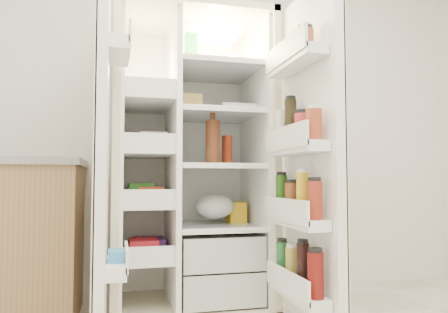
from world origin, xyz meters
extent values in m
cube|color=silver|center=(0.00, 2.00, 1.35)|extent=(4.00, 0.02, 2.70)
cube|color=beige|center=(-0.16, 1.93, 0.90)|extent=(0.92, 0.04, 1.80)
cube|color=beige|center=(-0.60, 1.60, 0.90)|extent=(0.04, 0.70, 1.80)
cube|color=beige|center=(0.28, 1.60, 0.90)|extent=(0.04, 0.70, 1.80)
cube|color=beige|center=(-0.16, 1.60, 1.78)|extent=(0.92, 0.70, 0.04)
cube|color=beige|center=(-0.16, 1.60, 0.04)|extent=(0.92, 0.70, 0.08)
cube|color=white|center=(-0.16, 1.90, 0.92)|extent=(0.84, 0.02, 1.68)
cube|color=white|center=(-0.57, 1.60, 0.92)|extent=(0.02, 0.62, 1.68)
cube|color=white|center=(0.25, 1.60, 0.92)|extent=(0.02, 0.62, 1.68)
cube|color=white|center=(-0.27, 1.60, 0.92)|extent=(0.03, 0.62, 1.68)
cube|color=silver|center=(0.00, 1.58, 0.18)|extent=(0.47, 0.52, 0.19)
cube|color=silver|center=(0.00, 1.58, 0.39)|extent=(0.47, 0.52, 0.19)
cube|color=#FFD18C|center=(0.00, 1.65, 1.72)|extent=(0.30, 0.30, 0.02)
cube|color=white|center=(-0.42, 1.60, 0.35)|extent=(0.28, 0.58, 0.02)
cube|color=white|center=(-0.42, 1.60, 0.65)|extent=(0.28, 0.58, 0.02)
cube|color=white|center=(-0.42, 1.60, 0.95)|extent=(0.28, 0.58, 0.02)
cube|color=white|center=(-0.42, 1.60, 1.25)|extent=(0.28, 0.58, 0.02)
cube|color=silver|center=(0.00, 1.60, 0.52)|extent=(0.49, 0.58, 0.01)
cube|color=silver|center=(0.00, 1.60, 0.88)|extent=(0.49, 0.58, 0.01)
cube|color=silver|center=(0.00, 1.60, 1.20)|extent=(0.49, 0.58, 0.02)
cube|color=silver|center=(0.00, 1.60, 1.48)|extent=(0.49, 0.58, 0.02)
cube|color=red|center=(-0.42, 1.60, 0.41)|extent=(0.16, 0.20, 0.10)
cube|color=#2A7921|center=(-0.42, 1.60, 0.72)|extent=(0.14, 0.18, 0.12)
cube|color=white|center=(-0.42, 1.60, 0.99)|extent=(0.20, 0.22, 0.07)
cube|color=yellow|center=(-0.42, 1.60, 1.33)|extent=(0.15, 0.16, 0.14)
cube|color=#532B83|center=(-0.42, 1.60, 0.40)|extent=(0.18, 0.20, 0.09)
cube|color=red|center=(-0.42, 1.60, 0.71)|extent=(0.14, 0.18, 0.10)
cube|color=silver|center=(-0.42, 1.60, 1.02)|extent=(0.16, 0.16, 0.12)
sphere|color=orange|center=(-0.13, 1.50, 0.12)|extent=(0.07, 0.07, 0.07)
sphere|color=orange|center=(-0.04, 1.54, 0.12)|extent=(0.07, 0.07, 0.07)
sphere|color=orange|center=(0.06, 1.50, 0.12)|extent=(0.07, 0.07, 0.07)
sphere|color=orange|center=(-0.08, 1.64, 0.12)|extent=(0.07, 0.07, 0.07)
sphere|color=orange|center=(0.02, 1.62, 0.12)|extent=(0.07, 0.07, 0.07)
sphere|color=orange|center=(0.12, 1.58, 0.12)|extent=(0.07, 0.07, 0.07)
ellipsoid|color=#477226|center=(0.00, 1.60, 0.40)|extent=(0.26, 0.24, 0.11)
cylinder|color=#4B2310|center=(-0.05, 1.45, 1.02)|extent=(0.08, 0.08, 0.26)
cylinder|color=maroon|center=(0.05, 1.52, 0.98)|extent=(0.06, 0.06, 0.18)
cube|color=green|center=(-0.16, 1.56, 1.59)|extent=(0.07, 0.07, 0.21)
cylinder|color=white|center=(0.14, 1.62, 1.54)|extent=(0.12, 0.12, 0.10)
cylinder|color=#A47225|center=(0.04, 1.68, 1.53)|extent=(0.06, 0.06, 0.08)
cube|color=white|center=(0.15, 1.57, 1.24)|extent=(0.26, 0.11, 0.06)
cube|color=#A18240|center=(-0.19, 1.53, 1.26)|extent=(0.17, 0.09, 0.10)
ellipsoid|color=silver|center=(0.00, 1.62, 0.60)|extent=(0.24, 0.22, 0.15)
cube|color=yellow|center=(0.16, 1.69, 0.59)|extent=(0.11, 0.13, 0.13)
cube|color=white|center=(-0.66, 1.05, 0.90)|extent=(0.05, 0.40, 1.72)
cube|color=beige|center=(-0.68, 1.05, 0.90)|extent=(0.01, 0.40, 1.72)
cube|color=white|center=(-0.59, 1.05, 0.40)|extent=(0.09, 0.32, 0.06)
cube|color=white|center=(-0.59, 1.05, 1.40)|extent=(0.09, 0.32, 0.06)
cube|color=#338CCC|center=(-0.59, 1.05, 0.43)|extent=(0.07, 0.12, 0.10)
cube|color=white|center=(0.34, 0.96, 0.90)|extent=(0.05, 0.58, 1.72)
cube|color=beige|center=(0.37, 0.96, 0.90)|extent=(0.01, 0.58, 1.72)
cube|color=white|center=(0.26, 0.96, 0.26)|extent=(0.11, 0.50, 0.05)
cube|color=white|center=(0.26, 0.96, 0.60)|extent=(0.11, 0.50, 0.05)
cube|color=white|center=(0.26, 0.96, 0.95)|extent=(0.11, 0.50, 0.05)
cube|color=white|center=(0.26, 0.96, 1.38)|extent=(0.11, 0.50, 0.05)
cylinder|color=#620E0A|center=(0.26, 0.76, 0.39)|extent=(0.07, 0.07, 0.20)
cylinder|color=black|center=(0.26, 0.89, 0.40)|extent=(0.06, 0.06, 0.22)
cylinder|color=#A59537|center=(0.26, 1.02, 0.38)|extent=(0.06, 0.06, 0.18)
cylinder|color=#21632E|center=(0.26, 1.15, 0.38)|extent=(0.06, 0.06, 0.19)
cylinder|color=maroon|center=(0.26, 0.76, 0.71)|extent=(0.07, 0.07, 0.17)
cylinder|color=gold|center=(0.26, 0.89, 0.73)|extent=(0.06, 0.06, 0.21)
cylinder|color=brown|center=(0.26, 1.02, 0.70)|extent=(0.07, 0.07, 0.16)
cylinder|color=#204C11|center=(0.26, 1.15, 0.72)|extent=(0.06, 0.06, 0.20)
cylinder|color=#923A20|center=(0.26, 0.76, 1.04)|extent=(0.07, 0.07, 0.14)
cylinder|color=#B52F2E|center=(0.26, 0.89, 1.04)|extent=(0.07, 0.07, 0.14)
cylinder|color=black|center=(0.26, 1.02, 1.09)|extent=(0.06, 0.06, 0.23)
cylinder|color=beige|center=(0.26, 1.15, 1.06)|extent=(0.06, 0.06, 0.18)
cylinder|color=brown|center=(0.26, 0.84, 1.45)|extent=(0.08, 0.08, 0.10)
cylinder|color=#9F401C|center=(0.26, 1.06, 1.45)|extent=(0.08, 0.08, 0.10)
camera|label=1|loc=(-0.59, -0.96, 0.80)|focal=34.00mm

